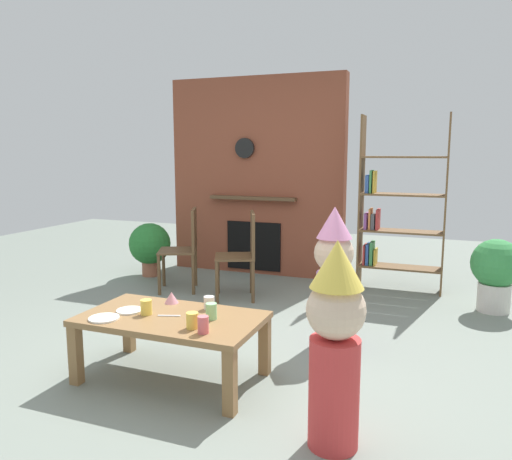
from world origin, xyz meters
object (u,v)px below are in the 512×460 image
(paper_cup_far_left, at_px, (203,325))
(paper_plate_front, at_px, (130,310))
(paper_cup_near_right, at_px, (211,311))
(potted_plant_tall, at_px, (496,270))
(paper_plate_rear, at_px, (104,318))
(birthday_cake_slice, at_px, (171,297))
(paper_cup_near_left, at_px, (146,307))
(child_in_pink, at_px, (333,273))
(coffee_table, at_px, (172,325))
(dining_chair_middle, at_px, (244,250))
(paper_cup_center, at_px, (209,303))
(child_with_cone_hat, at_px, (335,340))
(paper_cup_far_right, at_px, (192,320))
(bookshelf, at_px, (394,212))
(dining_chair_left, at_px, (186,244))
(potted_plant_short, at_px, (150,245))

(paper_cup_far_left, height_order, paper_plate_front, paper_cup_far_left)
(paper_cup_near_right, height_order, potted_plant_tall, potted_plant_tall)
(paper_plate_rear, relative_size, birthday_cake_slice, 1.96)
(paper_cup_near_left, height_order, potted_plant_tall, potted_plant_tall)
(paper_cup_near_left, distance_m, birthday_cake_slice, 0.28)
(child_in_pink, bearing_deg, paper_plate_rear, -4.56)
(paper_cup_far_left, height_order, potted_plant_tall, potted_plant_tall)
(coffee_table, height_order, dining_chair_middle, dining_chair_middle)
(paper_cup_center, distance_m, child_with_cone_hat, 1.17)
(birthday_cake_slice, bearing_deg, paper_cup_far_left, -43.19)
(coffee_table, bearing_deg, birthday_cake_slice, 120.24)
(paper_cup_near_right, distance_m, paper_cup_far_right, 0.20)
(bookshelf, height_order, paper_cup_far_right, bookshelf)
(child_with_cone_hat, relative_size, dining_chair_left, 1.20)
(paper_cup_center, bearing_deg, coffee_table, -127.32)
(paper_cup_center, relative_size, dining_chair_left, 0.10)
(child_in_pink, bearing_deg, potted_plant_tall, 179.88)
(paper_cup_far_right, bearing_deg, birthday_cake_slice, 133.55)
(paper_cup_near_right, xyz_separation_m, dining_chair_middle, (-0.55, 1.86, 0.02))
(dining_chair_middle, bearing_deg, paper_cup_near_left, 69.12)
(bookshelf, bearing_deg, birthday_cake_slice, -116.14)
(paper_plate_rear, relative_size, dining_chair_middle, 0.22)
(paper_cup_far_left, distance_m, potted_plant_short, 3.30)
(potted_plant_short, bearing_deg, paper_cup_center, -48.96)
(coffee_table, relative_size, child_with_cone_hat, 1.10)
(paper_cup_near_right, relative_size, paper_cup_far_right, 1.05)
(bookshelf, height_order, potted_plant_tall, bookshelf)
(paper_cup_near_left, height_order, paper_plate_rear, paper_cup_near_left)
(paper_cup_center, height_order, dining_chair_middle, dining_chair_middle)
(paper_cup_near_right, relative_size, potted_plant_short, 0.16)
(birthday_cake_slice, relative_size, potted_plant_tall, 0.14)
(paper_cup_far_right, height_order, dining_chair_middle, dining_chair_middle)
(paper_cup_near_right, bearing_deg, child_in_pink, 57.53)
(paper_cup_far_left, relative_size, child_with_cone_hat, 0.10)
(paper_plate_rear, xyz_separation_m, child_in_pink, (1.24, 1.18, 0.14))
(paper_plate_rear, bearing_deg, dining_chair_left, 105.52)
(paper_cup_far_right, bearing_deg, dining_chair_left, 119.91)
(coffee_table, xyz_separation_m, paper_cup_far_left, (0.34, -0.21, 0.12))
(potted_plant_tall, bearing_deg, birthday_cake_slice, -137.01)
(paper_cup_far_left, height_order, child_with_cone_hat, child_with_cone_hat)
(birthday_cake_slice, height_order, child_with_cone_hat, child_with_cone_hat)
(dining_chair_middle, bearing_deg, paper_cup_far_left, 82.27)
(coffee_table, relative_size, paper_cup_center, 13.44)
(potted_plant_tall, bearing_deg, bookshelf, 154.69)
(birthday_cake_slice, bearing_deg, potted_plant_short, 126.32)
(dining_chair_middle, bearing_deg, potted_plant_tall, 166.85)
(paper_cup_far_left, relative_size, potted_plant_short, 0.16)
(coffee_table, relative_size, paper_cup_near_right, 11.38)
(potted_plant_short, bearing_deg, child_in_pink, -28.71)
(paper_cup_far_right, relative_size, paper_plate_rear, 0.51)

